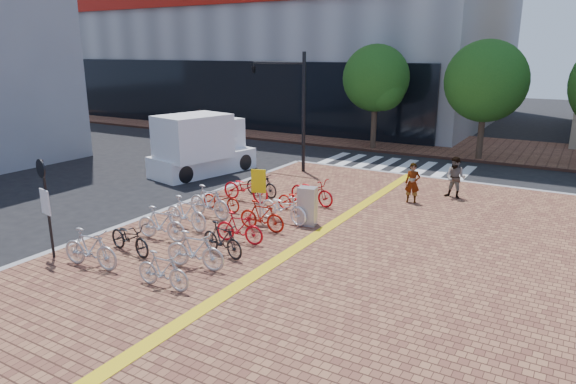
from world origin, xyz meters
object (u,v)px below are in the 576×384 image
Objects in this scene: bike_8 at (163,270)px; notice_sign at (45,196)px; bike_9 at (195,250)px; traffic_light_pole at (280,89)px; pedestrian_a at (412,183)px; bike_6 at (246,188)px; bike_7 at (261,185)px; bike_1 at (130,238)px; bike_14 at (297,200)px; bike_3 at (186,213)px; yellow_sign at (259,186)px; bike_0 at (90,249)px; bike_13 at (283,207)px; pedestrian_b at (455,178)px; bike_5 at (221,199)px; bike_10 at (222,239)px; bike_2 at (161,224)px; utility_box at (307,206)px; bike_11 at (239,228)px; bike_15 at (312,191)px; bike_4 at (209,202)px; bike_12 at (262,216)px; box_truck at (201,145)px.

notice_sign is at bearing 88.93° from bike_8.
bike_9 reaches higher than bike_8.
pedestrian_a is at bearing -18.75° from traffic_light_pole.
bike_6 is 0.85m from bike_7.
bike_14 is (2.15, 5.84, -0.04)m from bike_1.
bike_3 is 0.99× the size of yellow_sign.
pedestrian_a is at bearing -34.38° from bike_0.
bike_14 is at bearing 17.46° from bike_13.
pedestrian_b is at bearing -57.43° from bike_6.
bike_7 is (0.08, 8.06, -0.06)m from bike_0.
bike_8 is (2.66, -5.73, 0.04)m from bike_5.
bike_7 is 1.00× the size of bike_10.
bike_7 is 5.80m from pedestrian_a.
traffic_light_pole is (-2.04, 10.28, 3.29)m from bike_2.
yellow_sign is 6.40m from notice_sign.
bike_14 is at bearing 131.97° from utility_box.
bike_15 reaches higher than bike_11.
bike_14 is 4.50m from pedestrian_a.
bike_9 is (2.40, -3.56, -0.05)m from bike_4.
bike_6 is 2.88m from bike_13.
bike_2 is (0.03, 1.22, 0.06)m from bike_1.
bike_10 is 0.29× the size of traffic_light_pole.
yellow_sign reaches higher than bike_8.
notice_sign is (-3.81, -3.57, 1.30)m from bike_11.
bike_1 is 1.03× the size of bike_9.
bike_15 is (-0.02, 4.63, 0.03)m from bike_11.
bike_5 is at bearing 20.44° from bike_9.
utility_box is 9.10m from traffic_light_pole.
bike_8 is at bearing -176.98° from bike_14.
pedestrian_b is (6.57, 10.45, 0.35)m from bike_1.
bike_12 is at bearing 51.84° from notice_sign.
bike_5 is 2.28m from bike_7.
bike_0 reaches higher than bike_5.
bike_8 is 0.97× the size of bike_14.
bike_6 is at bearing 159.46° from utility_box.
yellow_sign is at bearing -136.66° from pedestrian_a.
bike_6 is 0.36× the size of traffic_light_pole.
bike_6 is 3.57m from utility_box.
bike_4 is at bearing -165.22° from yellow_sign.
pedestrian_a reaches higher than bike_11.
pedestrian_a is at bearing 53.07° from yellow_sign.
pedestrian_a is at bearing -28.35° from bike_9.
bike_10 is at bearing -170.24° from bike_13.
bike_4 reaches higher than bike_1.
box_truck is (-3.44, 10.56, -0.55)m from notice_sign.
bike_15 is 3.82m from pedestrian_a.
bike_7 reaches higher than bike_14.
bike_7 is 5.09m from bike_11.
bike_6 is at bearing 25.33° from bike_11.
bike_0 is at bearing 109.71° from bike_9.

